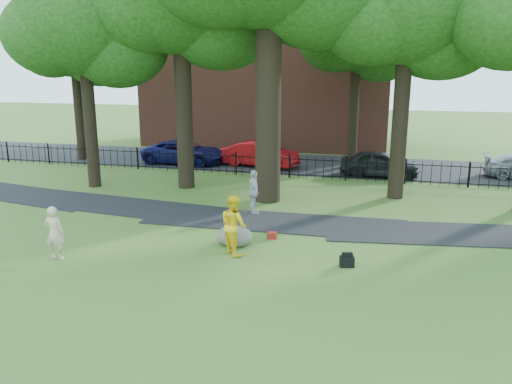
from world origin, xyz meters
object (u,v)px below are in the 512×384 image
(woman, at_px, (54,233))
(boulder, at_px, (235,235))
(man, at_px, (234,225))
(red_sedan, at_px, (260,154))
(lamppost, at_px, (92,146))

(woman, bearing_deg, boulder, -154.55)
(man, distance_m, red_sedan, 14.45)
(lamppost, bearing_deg, boulder, -37.90)
(woman, xyz_separation_m, red_sedan, (2.42, 16.03, -0.09))
(woman, relative_size, man, 0.88)
(woman, bearing_deg, red_sedan, -100.85)
(man, bearing_deg, woman, 61.57)
(woman, relative_size, lamppost, 0.41)
(man, bearing_deg, boulder, -32.50)
(lamppost, bearing_deg, red_sedan, 42.82)
(man, relative_size, lamppost, 0.47)
(woman, height_order, red_sedan, woman)
(man, xyz_separation_m, red_sedan, (-2.75, 14.19, -0.20))
(woman, relative_size, red_sedan, 0.37)
(boulder, bearing_deg, red_sedan, 100.71)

